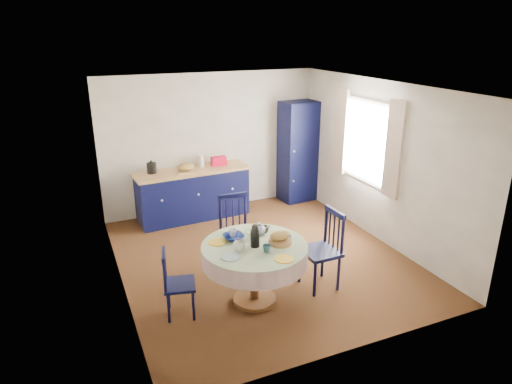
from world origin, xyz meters
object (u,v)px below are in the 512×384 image
at_px(cobalt_bowl, 233,237).
at_px(dining_table, 255,254).
at_px(pantry_cabinet, 298,152).
at_px(kitchen_counter, 193,193).
at_px(mug_c, 264,230).
at_px(mug_a, 239,246).
at_px(mug_d, 233,233).
at_px(chair_left, 176,283).
at_px(mug_b, 267,249).
at_px(chair_right, 323,249).
at_px(chair_far, 237,231).

bearing_deg(cobalt_bowl, dining_table, -53.79).
height_order(pantry_cabinet, cobalt_bowl, pantry_cabinet).
relative_size(kitchen_counter, mug_c, 18.56).
xyz_separation_m(mug_a, mug_d, (0.06, 0.38, -0.00)).
bearing_deg(mug_d, dining_table, -63.01).
xyz_separation_m(dining_table, chair_left, (-0.95, 0.11, -0.23)).
distance_m(dining_table, mug_a, 0.29).
xyz_separation_m(mug_b, mug_d, (-0.21, 0.54, 0.00)).
bearing_deg(mug_c, chair_left, -171.96).
distance_m(kitchen_counter, mug_b, 3.14).
bearing_deg(chair_left, mug_a, -89.12).
distance_m(pantry_cabinet, mug_a, 3.90).
distance_m(kitchen_counter, chair_right, 3.04).
bearing_deg(dining_table, mug_c, 48.15).
height_order(pantry_cabinet, mug_a, pantry_cabinet).
bearing_deg(kitchen_counter, mug_b, -93.46).
xyz_separation_m(chair_far, cobalt_bowl, (-0.32, -0.70, 0.28)).
bearing_deg(chair_far, mug_c, -81.60).
height_order(kitchen_counter, mug_a, kitchen_counter).
relative_size(mug_a, cobalt_bowl, 0.54).
bearing_deg(pantry_cabinet, cobalt_bowl, -136.59).
relative_size(mug_c, mug_d, 1.01).
height_order(mug_c, cobalt_bowl, mug_c).
xyz_separation_m(mug_a, mug_c, (0.47, 0.33, -0.01)).
bearing_deg(mug_c, dining_table, -131.85).
xyz_separation_m(chair_left, chair_right, (1.90, -0.11, 0.11)).
xyz_separation_m(pantry_cabinet, cobalt_bowl, (-2.38, -2.75, -0.16)).
distance_m(kitchen_counter, dining_table, 2.91).
distance_m(pantry_cabinet, mug_b, 3.88).
relative_size(dining_table, chair_far, 1.23).
relative_size(chair_left, mug_d, 7.70).
distance_m(mug_a, mug_c, 0.57).
xyz_separation_m(dining_table, mug_c, (0.25, 0.27, 0.17)).
xyz_separation_m(chair_right, mug_b, (-0.90, -0.22, 0.29)).
distance_m(chair_far, mug_d, 0.75).
bearing_deg(chair_right, cobalt_bowl, -103.97).
height_order(chair_left, mug_b, mug_b).
xyz_separation_m(pantry_cabinet, chair_left, (-3.15, -2.89, -0.54)).
xyz_separation_m(chair_far, mug_d, (-0.30, -0.63, 0.30)).
bearing_deg(chair_far, mug_d, -116.47).
height_order(kitchen_counter, chair_left, kitchen_counter).
xyz_separation_m(chair_far, mug_c, (0.11, -0.67, 0.29)).
relative_size(kitchen_counter, mug_b, 20.76).
bearing_deg(pantry_cabinet, mug_d, -137.14).
xyz_separation_m(dining_table, chair_right, (0.95, -0.01, -0.12)).
xyz_separation_m(mug_b, mug_c, (0.20, 0.50, -0.00)).
xyz_separation_m(chair_right, mug_d, (-1.12, 0.33, 0.29)).
distance_m(mug_a, cobalt_bowl, 0.31).
distance_m(mug_a, mug_b, 0.32).
bearing_deg(chair_far, dining_table, -99.12).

